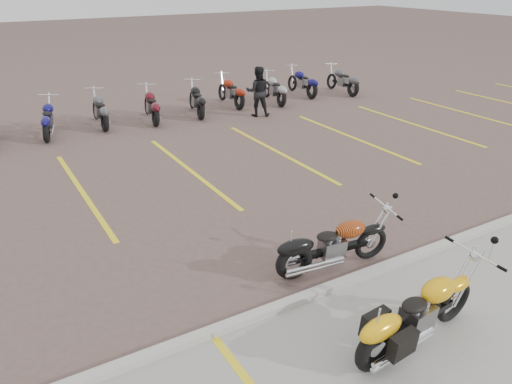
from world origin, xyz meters
TOP-DOWN VIEW (x-y plane):
  - ground at (0.00, 0.00)m, footprint 100.00×100.00m
  - curb at (0.00, -2.00)m, footprint 60.00×0.18m
  - parking_stripes at (0.00, 4.00)m, footprint 38.00×5.50m
  - yellow_cruiser at (-0.05, -3.54)m, footprint 2.31×0.41m
  - flame_cruiser at (0.18, -1.47)m, footprint 2.15×0.43m
  - person_b at (4.19, 7.60)m, footprint 1.04×0.97m
  - bg_bike_row at (0.75, 9.17)m, footprint 17.41×2.07m

SIDE VIEW (x-z plane):
  - ground at x=0.00m, z-range 0.00..0.00m
  - parking_stripes at x=0.00m, z-range 0.00..0.01m
  - curb at x=0.00m, z-range 0.00..0.12m
  - flame_cruiser at x=0.18m, z-range 0.00..0.88m
  - yellow_cruiser at x=-0.05m, z-range 0.00..0.95m
  - bg_bike_row at x=0.75m, z-range 0.00..1.10m
  - person_b at x=4.19m, z-range 0.00..1.71m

